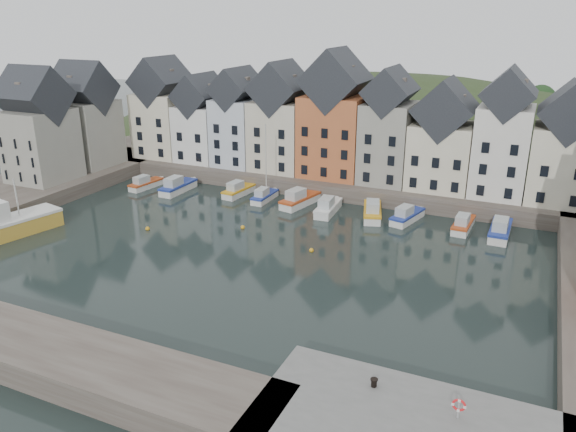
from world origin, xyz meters
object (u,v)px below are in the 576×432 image
Objects in this scene: boat_d at (264,196)px; life_ring_post at (459,406)px; boat_a at (145,184)px; mooring_bollard at (374,382)px.

life_ring_post is at bearing -50.17° from boat_d.
boat_d is (18.40, 1.91, 0.04)m from boat_a.
mooring_bollard is 0.43× the size of life_ring_post.
life_ring_post is (49.21, -34.58, 2.21)m from boat_a.
boat_d reaches higher than life_ring_post.
boat_a is 55.47m from mooring_bollard.
boat_d is 18.84× the size of mooring_bollard.
boat_d is 47.80m from life_ring_post.
mooring_bollard reaches higher than boat_a.
boat_d is at bearing 12.61° from boat_a.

